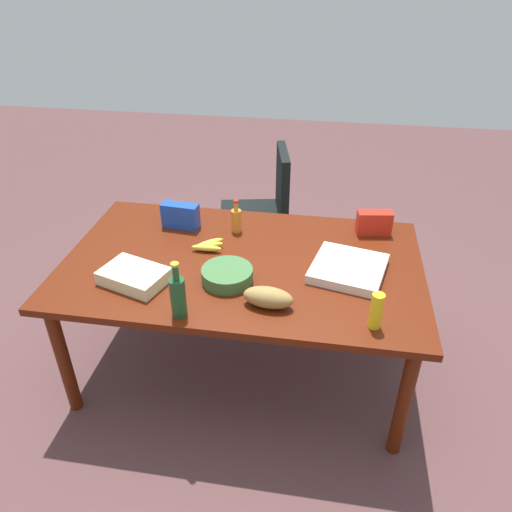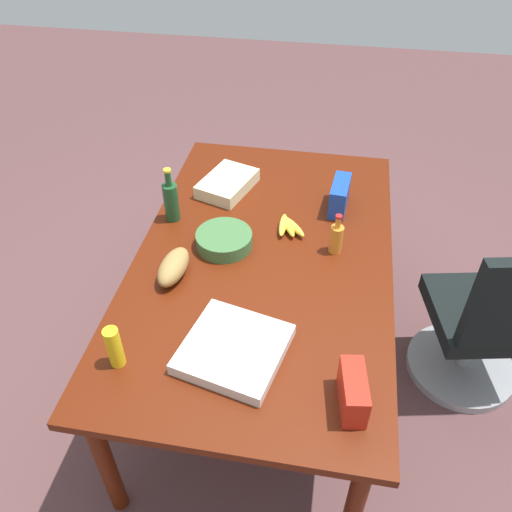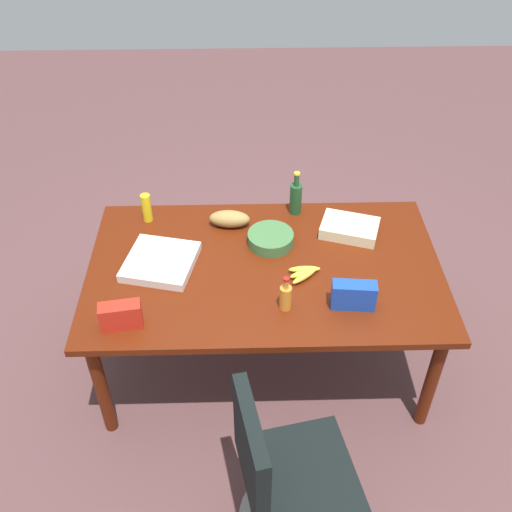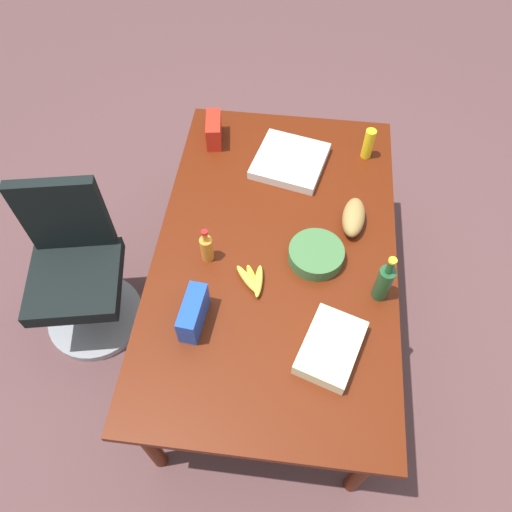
{
  "view_description": "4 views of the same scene",
  "coord_description": "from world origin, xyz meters",
  "px_view_note": "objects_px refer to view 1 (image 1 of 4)",
  "views": [
    {
      "loc": [
        0.42,
        -2.16,
        2.21
      ],
      "look_at": [
        0.08,
        -0.03,
        0.81
      ],
      "focal_mm": 34.25,
      "sensor_mm": 36.0,
      "label": 1
    },
    {
      "loc": [
        1.76,
        0.27,
        2.32
      ],
      "look_at": [
        0.06,
        -0.02,
        0.81
      ],
      "focal_mm": 36.63,
      "sensor_mm": 36.0,
      "label": 2
    },
    {
      "loc": [
        0.11,
        2.38,
        2.9
      ],
      "look_at": [
        0.05,
        -0.04,
        0.8
      ],
      "focal_mm": 41.27,
      "sensor_mm": 36.0,
      "label": 3
    },
    {
      "loc": [
        -1.36,
        -0.07,
        2.69
      ],
      "look_at": [
        -0.08,
        0.09,
        0.78
      ],
      "focal_mm": 34.39,
      "sensor_mm": 36.0,
      "label": 4
    }
  ],
  "objects_px": {
    "office_chair": "(260,226)",
    "bread_loaf": "(268,297)",
    "sheet_cake": "(134,276)",
    "banana_bunch": "(208,245)",
    "mustard_bottle": "(376,311)",
    "pizza_box": "(348,269)",
    "conference_table": "(242,272)",
    "salad_bowl": "(227,275)",
    "chip_bag_red": "(374,223)",
    "wine_bottle": "(178,295)",
    "chip_bag_blue": "(180,216)",
    "dressing_bottle": "(236,220)"
  },
  "relations": [
    {
      "from": "chip_bag_blue",
      "to": "banana_bunch",
      "type": "height_order",
      "value": "chip_bag_blue"
    },
    {
      "from": "office_chair",
      "to": "chip_bag_blue",
      "type": "bearing_deg",
      "value": -115.76
    },
    {
      "from": "conference_table",
      "to": "salad_bowl",
      "type": "xyz_separation_m",
      "value": [
        -0.04,
        -0.19,
        0.11
      ]
    },
    {
      "from": "pizza_box",
      "to": "wine_bottle",
      "type": "relative_size",
      "value": 1.27
    },
    {
      "from": "salad_bowl",
      "to": "bread_loaf",
      "type": "relative_size",
      "value": 1.08
    },
    {
      "from": "pizza_box",
      "to": "bread_loaf",
      "type": "bearing_deg",
      "value": -124.44
    },
    {
      "from": "chip_bag_blue",
      "to": "salad_bowl",
      "type": "bearing_deg",
      "value": -52.24
    },
    {
      "from": "conference_table",
      "to": "mustard_bottle",
      "type": "distance_m",
      "value": 0.82
    },
    {
      "from": "salad_bowl",
      "to": "sheet_cake",
      "type": "distance_m",
      "value": 0.47
    },
    {
      "from": "salad_bowl",
      "to": "banana_bunch",
      "type": "height_order",
      "value": "salad_bowl"
    },
    {
      "from": "chip_bag_blue",
      "to": "dressing_bottle",
      "type": "height_order",
      "value": "dressing_bottle"
    },
    {
      "from": "bread_loaf",
      "to": "dressing_bottle",
      "type": "bearing_deg",
      "value": 112.75
    },
    {
      "from": "sheet_cake",
      "to": "banana_bunch",
      "type": "xyz_separation_m",
      "value": [
        0.29,
        0.36,
        -0.01
      ]
    },
    {
      "from": "mustard_bottle",
      "to": "bread_loaf",
      "type": "bearing_deg",
      "value": 171.91
    },
    {
      "from": "chip_bag_blue",
      "to": "mustard_bottle",
      "type": "xyz_separation_m",
      "value": [
        1.11,
        -0.74,
        0.01
      ]
    },
    {
      "from": "sheet_cake",
      "to": "chip_bag_red",
      "type": "relative_size",
      "value": 1.6
    },
    {
      "from": "salad_bowl",
      "to": "dressing_bottle",
      "type": "bearing_deg",
      "value": 95.81
    },
    {
      "from": "sheet_cake",
      "to": "office_chair",
      "type": "bearing_deg",
      "value": 72.07
    },
    {
      "from": "office_chair",
      "to": "pizza_box",
      "type": "distance_m",
      "value": 1.32
    },
    {
      "from": "salad_bowl",
      "to": "chip_bag_red",
      "type": "distance_m",
      "value": 0.97
    },
    {
      "from": "office_chair",
      "to": "bread_loaf",
      "type": "relative_size",
      "value": 4.07
    },
    {
      "from": "office_chair",
      "to": "sheet_cake",
      "type": "bearing_deg",
      "value": -107.93
    },
    {
      "from": "conference_table",
      "to": "wine_bottle",
      "type": "distance_m",
      "value": 0.56
    },
    {
      "from": "mustard_bottle",
      "to": "bread_loaf",
      "type": "height_order",
      "value": "mustard_bottle"
    },
    {
      "from": "conference_table",
      "to": "mustard_bottle",
      "type": "relative_size",
      "value": 10.84
    },
    {
      "from": "salad_bowl",
      "to": "pizza_box",
      "type": "bearing_deg",
      "value": 15.76
    },
    {
      "from": "chip_bag_red",
      "to": "office_chair",
      "type": "bearing_deg",
      "value": 140.0
    },
    {
      "from": "office_chair",
      "to": "chip_bag_red",
      "type": "height_order",
      "value": "office_chair"
    },
    {
      "from": "chip_bag_blue",
      "to": "wine_bottle",
      "type": "relative_size",
      "value": 0.78
    },
    {
      "from": "salad_bowl",
      "to": "sheet_cake",
      "type": "relative_size",
      "value": 0.81
    },
    {
      "from": "office_chair",
      "to": "pizza_box",
      "type": "relative_size",
      "value": 2.71
    },
    {
      "from": "sheet_cake",
      "to": "pizza_box",
      "type": "bearing_deg",
      "value": 13.45
    },
    {
      "from": "wine_bottle",
      "to": "conference_table",
      "type": "bearing_deg",
      "value": 67.44
    },
    {
      "from": "conference_table",
      "to": "office_chair",
      "type": "relative_size",
      "value": 1.97
    },
    {
      "from": "bread_loaf",
      "to": "wine_bottle",
      "type": "bearing_deg",
      "value": -162.55
    },
    {
      "from": "conference_table",
      "to": "sheet_cake",
      "type": "bearing_deg",
      "value": -151.14
    },
    {
      "from": "chip_bag_blue",
      "to": "mustard_bottle",
      "type": "distance_m",
      "value": 1.34
    },
    {
      "from": "sheet_cake",
      "to": "chip_bag_red",
      "type": "xyz_separation_m",
      "value": [
        1.21,
        0.69,
        0.04
      ]
    },
    {
      "from": "wine_bottle",
      "to": "mustard_bottle",
      "type": "bearing_deg",
      "value": 3.55
    },
    {
      "from": "pizza_box",
      "to": "banana_bunch",
      "type": "distance_m",
      "value": 0.78
    },
    {
      "from": "chip_bag_red",
      "to": "banana_bunch",
      "type": "bearing_deg",
      "value": -160.15
    },
    {
      "from": "sheet_cake",
      "to": "dressing_bottle",
      "type": "bearing_deg",
      "value": 55.3
    },
    {
      "from": "conference_table",
      "to": "sheet_cake",
      "type": "xyz_separation_m",
      "value": [
        -0.5,
        -0.28,
        0.11
      ]
    },
    {
      "from": "conference_table",
      "to": "dressing_bottle",
      "type": "distance_m",
      "value": 0.36
    },
    {
      "from": "salad_bowl",
      "to": "dressing_bottle",
      "type": "distance_m",
      "value": 0.51
    },
    {
      "from": "mustard_bottle",
      "to": "wine_bottle",
      "type": "bearing_deg",
      "value": -176.45
    },
    {
      "from": "banana_bunch",
      "to": "mustard_bottle",
      "type": "xyz_separation_m",
      "value": [
        0.89,
        -0.52,
        0.06
      ]
    },
    {
      "from": "chip_bag_red",
      "to": "wine_bottle",
      "type": "xyz_separation_m",
      "value": [
        -0.91,
        -0.9,
        0.04
      ]
    },
    {
      "from": "chip_bag_blue",
      "to": "bread_loaf",
      "type": "relative_size",
      "value": 0.92
    },
    {
      "from": "office_chair",
      "to": "salad_bowl",
      "type": "bearing_deg",
      "value": -88.8
    }
  ]
}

